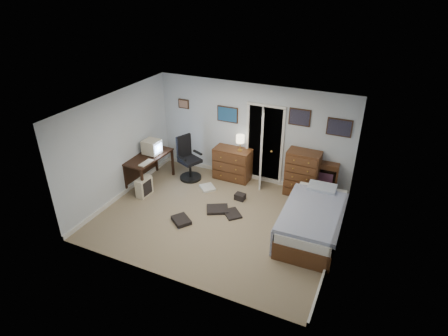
# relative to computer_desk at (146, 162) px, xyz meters

# --- Properties ---
(floor) EXTENTS (5.00, 4.00, 0.02)m
(floor) POSITION_rel_computer_desk_xyz_m (2.29, -0.68, -0.60)
(floor) COLOR gray
(floor) RESTS_ON ground
(computer_desk) EXTENTS (0.67, 1.35, 0.76)m
(computer_desk) POSITION_rel_computer_desk_xyz_m (0.00, 0.00, 0.00)
(computer_desk) COLOR black
(computer_desk) RESTS_ON floor
(crt_monitor) EXTENTS (0.41, 0.38, 0.37)m
(crt_monitor) POSITION_rel_computer_desk_xyz_m (0.11, 0.15, 0.36)
(crt_monitor) COLOR beige
(crt_monitor) RESTS_ON computer_desk
(keyboard) EXTENTS (0.17, 0.41, 0.02)m
(keyboard) POSITION_rel_computer_desk_xyz_m (0.27, -0.35, 0.19)
(keyboard) COLOR beige
(keyboard) RESTS_ON computer_desk
(pc_tower) EXTENTS (0.23, 0.44, 0.46)m
(pc_tower) POSITION_rel_computer_desk_xyz_m (0.29, -0.55, -0.36)
(pc_tower) COLOR beige
(pc_tower) RESTS_ON floor
(office_chair) EXTENTS (0.73, 0.73, 1.15)m
(office_chair) POSITION_rel_computer_desk_xyz_m (0.84, 0.64, -0.14)
(office_chair) COLOR black
(office_chair) RESTS_ON floor
(media_stack) EXTENTS (0.15, 0.15, 0.73)m
(media_stack) POSITION_rel_computer_desk_xyz_m (-0.03, 1.42, -0.22)
(media_stack) COLOR maroon
(media_stack) RESTS_ON floor
(low_dresser) EXTENTS (0.95, 0.48, 0.84)m
(low_dresser) POSITION_rel_computer_desk_xyz_m (1.88, 1.10, -0.17)
(low_dresser) COLOR #56301B
(low_dresser) RESTS_ON floor
(table_lamp) EXTENTS (0.21, 0.21, 0.41)m
(table_lamp) POSITION_rel_computer_desk_xyz_m (2.08, 1.10, 0.55)
(table_lamp) COLOR gold
(table_lamp) RESTS_ON low_dresser
(doorway) EXTENTS (0.96, 1.12, 2.05)m
(doorway) POSITION_rel_computer_desk_xyz_m (2.64, 1.59, 0.42)
(doorway) COLOR black
(doorway) RESTS_ON floor
(tall_dresser) EXTENTS (0.77, 0.46, 1.13)m
(tall_dresser) POSITION_rel_computer_desk_xyz_m (3.69, 1.07, -0.02)
(tall_dresser) COLOR #56301B
(tall_dresser) RESTS_ON floor
(headboard_bookcase) EXTENTS (1.00, 0.30, 0.89)m
(headboard_bookcase) POSITION_rel_computer_desk_xyz_m (3.99, 1.18, -0.12)
(headboard_bookcase) COLOR #56301B
(headboard_bookcase) RESTS_ON floor
(bed) EXTENTS (1.20, 2.17, 0.70)m
(bed) POSITION_rel_computer_desk_xyz_m (4.27, -0.36, -0.26)
(bed) COLOR #56301B
(bed) RESTS_ON floor
(wall_posters) EXTENTS (4.38, 0.04, 0.60)m
(wall_posters) POSITION_rel_computer_desk_xyz_m (2.86, 1.30, 1.16)
(wall_posters) COLOR #331E11
(wall_posters) RESTS_ON floor
(floor_clutter) EXTENTS (1.52, 1.98, 0.15)m
(floor_clutter) POSITION_rel_computer_desk_xyz_m (2.03, -0.40, -0.55)
(floor_clutter) COLOR black
(floor_clutter) RESTS_ON floor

